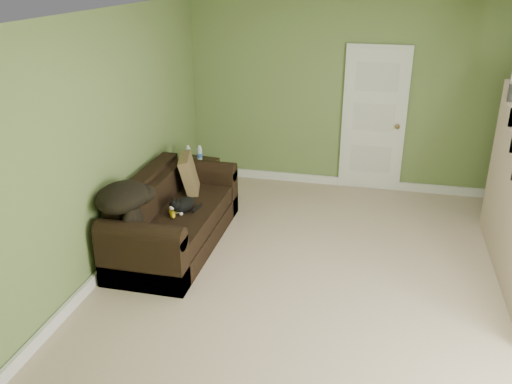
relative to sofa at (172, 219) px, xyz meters
The scene contains 14 objects.
floor 2.09m from the sofa, 13.28° to the right, with size 5.00×5.50×0.01m, color tan.
ceiling 3.09m from the sofa, 13.28° to the right, with size 5.00×5.50×0.01m, color white.
wall_back 3.20m from the sofa, 48.46° to the left, with size 5.00×0.04×2.60m, color olive.
wall_front 3.93m from the sofa, 58.00° to the right, with size 5.00×0.04×2.60m, color olive.
wall_left 1.20m from the sofa, 135.54° to the right, with size 0.04×5.50×2.60m, color olive.
baseboard_back 3.03m from the sofa, 48.08° to the left, with size 5.00×0.04×0.12m, color white.
baseboard_left 0.70m from the sofa, 133.71° to the right, with size 0.04×5.50×0.12m, color white.
door 3.15m from the sofa, 46.51° to the left, with size 0.86×0.12×2.02m.
sofa is the anchor object (origin of this frame).
side_table 1.20m from the sofa, 95.87° to the left, with size 0.54×0.54×0.81m.
cat 0.28m from the sofa, 19.88° to the right, with size 0.27×0.46×0.22m.
banana 0.26m from the sofa, 66.51° to the right, with size 0.06×0.22×0.06m, color yellow.
throw_pillow 0.66m from the sofa, 88.64° to the left, with size 0.12×0.49×0.49m, color brown.
throw_blanket 0.89m from the sofa, 109.47° to the right, with size 0.48×0.64×0.26m, color black.
Camera 1 is at (0.17, -4.70, 2.99)m, focal length 38.00 mm.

